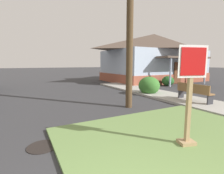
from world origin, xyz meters
TOP-DOWN VIEW (x-y plane):
  - grass_corner_patch at (2.59, 1.55)m, footprint 5.67×5.46m
  - sidewalk_strip at (6.63, 5.45)m, footprint 2.20×15.63m
  - stop_sign at (2.51, 1.70)m, footprint 0.67×0.37m
  - manhole_cover at (-0.44, 3.31)m, footprint 0.70×0.70m
  - street_bench at (6.56, 4.52)m, footprint 0.49×1.81m
  - corner_house at (12.39, 13.96)m, footprint 10.69×8.42m
  - shrub_near_porch at (10.42, 9.84)m, footprint 1.04×1.04m
  - shrub_by_curb at (6.23, 7.39)m, footprint 1.32×1.32m

SIDE VIEW (x-z plane):
  - manhole_cover at x=-0.44m, z-range 0.00..0.02m
  - grass_corner_patch at x=2.59m, z-range 0.00..0.08m
  - sidewalk_strip at x=6.63m, z-range 0.00..0.12m
  - shrub_near_porch at x=10.42m, z-range 0.00..0.85m
  - shrub_by_curb at x=6.23m, z-range 0.00..1.12m
  - street_bench at x=6.56m, z-range 0.17..1.02m
  - stop_sign at x=2.51m, z-range 0.04..2.29m
  - corner_house at x=12.39m, z-range 0.07..5.20m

